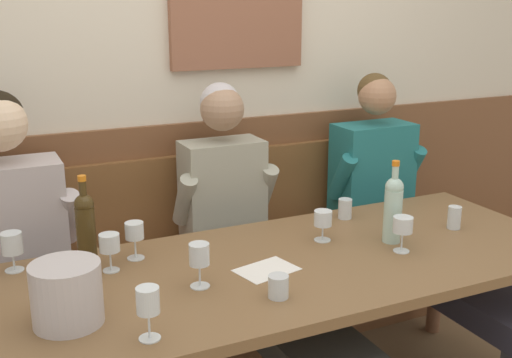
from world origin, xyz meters
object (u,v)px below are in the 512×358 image
object	(u,v)px
water_tumbler_center	(278,286)
water_tumbler_right	(454,218)
wine_bottle_green_tall	(393,207)
wine_glass_right_end	(134,232)
person_left_seat	(22,288)
water_tumbler_left	(345,209)
dining_table	(288,280)
wine_glass_near_bucket	(148,303)
ice_bucket	(67,294)
wine_bottle_clear_water	(86,226)
wine_glass_mid_left	(323,220)
wall_bench	(216,292)
person_right_seat	(257,252)
wine_glass_left_end	(403,226)
wine_glass_mid_right	(109,244)
person_center_right_seat	(415,224)
wine_glass_center_rear	(12,245)
wine_glass_by_bottle	(199,256)

from	to	relation	value
water_tumbler_center	water_tumbler_right	distance (m)	1.00
wine_bottle_green_tall	wine_glass_right_end	size ratio (longest dim) A/B	2.34
person_left_seat	water_tumbler_left	distance (m)	1.36
dining_table	wine_glass_near_bucket	bearing A→B (deg)	-152.86
dining_table	ice_bucket	xyz separation A→B (m)	(-0.81, -0.12, 0.17)
ice_bucket	wine_glass_near_bucket	distance (m)	0.27
wine_bottle_clear_water	wine_glass_right_end	xyz separation A→B (m)	(0.17, -0.02, -0.04)
wine_glass_mid_left	water_tumbler_left	size ratio (longest dim) A/B	1.42
wall_bench	dining_table	bearing A→B (deg)	-90.00
person_right_seat	wine_glass_near_bucket	xyz separation A→B (m)	(-0.65, -0.66, 0.21)
dining_table	water_tumbler_right	xyz separation A→B (m)	(0.80, 0.01, 0.12)
person_right_seat	wine_glass_mid_left	distance (m)	0.34
person_right_seat	wine_glass_left_end	xyz separation A→B (m)	(0.41, -0.44, 0.20)
wine_bottle_clear_water	water_tumbler_right	bearing A→B (deg)	-10.82
dining_table	ice_bucket	size ratio (longest dim) A/B	10.84
wine_glass_near_bucket	wine_bottle_green_tall	bearing A→B (deg)	16.45
person_right_seat	water_tumbler_center	bearing A→B (deg)	-108.79
wine_glass_near_bucket	wine_glass_mid_left	distance (m)	0.95
wine_glass_near_bucket	wine_glass_right_end	bearing A→B (deg)	78.90
person_left_seat	wine_glass_mid_right	world-z (taller)	person_left_seat
person_left_seat	person_center_right_seat	bearing A→B (deg)	-0.59
wine_bottle_clear_water	wine_bottle_green_tall	xyz separation A→B (m)	(1.14, -0.29, -0.00)
wine_bottle_green_tall	ice_bucket	bearing A→B (deg)	-174.32
person_center_right_seat	wine_glass_mid_left	size ratio (longest dim) A/B	10.68
wall_bench	wine_bottle_clear_water	xyz separation A→B (m)	(-0.67, -0.44, 0.59)
wall_bench	wine_glass_center_rear	bearing A→B (deg)	-157.36
wine_glass_left_end	wine_glass_mid_right	distance (m)	1.09
person_right_seat	wine_bottle_clear_water	size ratio (longest dim) A/B	3.97
wine_bottle_green_tall	wine_glass_near_bucket	world-z (taller)	wine_bottle_green_tall
ice_bucket	wine_glass_by_bottle	bearing A→B (deg)	8.44
wine_glass_left_end	wine_glass_near_bucket	xyz separation A→B (m)	(-1.06, -0.22, 0.01)
wine_bottle_clear_water	person_center_right_seat	bearing A→B (deg)	2.03
wine_glass_center_rear	wine_glass_mid_right	size ratio (longest dim) A/B	1.03
person_left_seat	wine_glass_mid_right	distance (m)	0.38
wine_glass_mid_right	water_tumbler_left	bearing A→B (deg)	6.50
dining_table	person_left_seat	world-z (taller)	person_left_seat
wine_bottle_clear_water	water_tumbler_right	world-z (taller)	wine_bottle_clear_water
wine_bottle_green_tall	wine_glass_mid_right	world-z (taller)	wine_bottle_green_tall
wine_glass_mid_left	water_tumbler_left	world-z (taller)	wine_glass_mid_left
wine_glass_by_bottle	water_tumbler_right	xyz separation A→B (m)	(1.17, 0.07, -0.06)
wine_glass_near_bucket	wine_glass_right_end	distance (m)	0.60
person_center_right_seat	wine_glass_right_end	world-z (taller)	person_center_right_seat
wine_glass_mid_right	wine_bottle_green_tall	bearing A→B (deg)	-10.27
wall_bench	wine_glass_mid_right	bearing A→B (deg)	-138.78
wine_bottle_clear_water	wine_glass_near_bucket	distance (m)	0.62
ice_bucket	water_tumbler_right	size ratio (longest dim) A/B	2.16
person_center_right_seat	wine_glass_by_bottle	bearing A→B (deg)	-161.91
wall_bench	water_tumbler_center	distance (m)	1.10
dining_table	water_tumbler_center	bearing A→B (deg)	-124.50
dining_table	wine_glass_near_bucket	world-z (taller)	wine_glass_near_bucket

